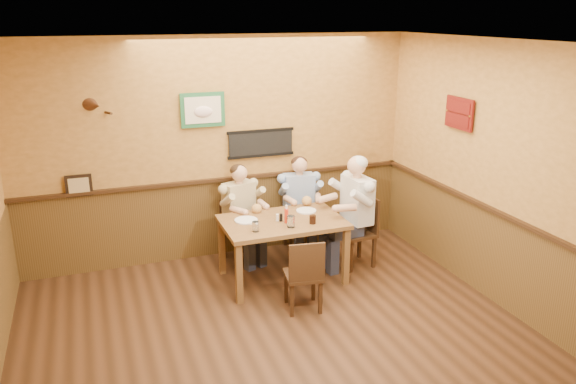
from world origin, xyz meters
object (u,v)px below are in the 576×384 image
object	(u,v)px
diner_tan_shirt	(239,218)
hot_sauce_bottle	(286,215)
chair_back_right	(299,220)
water_glass_mid	(291,221)
chair_right_end	(356,232)
chair_back_left	(240,230)
cola_tumbler	(313,219)
diner_white_elder	(357,217)
chair_near_side	(303,273)
pepper_shaker	(281,218)
diner_blue_polo	(299,208)
dining_table	(282,227)
water_glass_left	(256,227)
salt_shaker	(277,218)

from	to	relation	value
diner_tan_shirt	hot_sauce_bottle	size ratio (longest dim) A/B	5.96
chair_back_right	water_glass_mid	distance (m)	1.21
chair_right_end	water_glass_mid	distance (m)	1.09
chair_back_left	cola_tumbler	bearing A→B (deg)	-75.73
diner_white_elder	cola_tumbler	world-z (taller)	diner_white_elder
diner_white_elder	chair_near_side	bearing A→B (deg)	-57.52
diner_tan_shirt	pepper_shaker	distance (m)	0.84
chair_back_right	diner_tan_shirt	bearing A→B (deg)	-169.24
diner_blue_polo	dining_table	bearing A→B (deg)	-116.47
water_glass_mid	chair_right_end	bearing A→B (deg)	17.23
chair_right_end	diner_white_elder	distance (m)	0.19
dining_table	water_glass_mid	world-z (taller)	water_glass_mid
water_glass_left	salt_shaker	distance (m)	0.40
diner_white_elder	water_glass_mid	bearing A→B (deg)	-78.08
water_glass_left	chair_back_right	bearing A→B (deg)	48.28
chair_right_end	water_glass_left	bearing A→B (deg)	-83.47
water_glass_mid	salt_shaker	size ratio (longest dim) A/B	1.58
diner_tan_shirt	salt_shaker	size ratio (longest dim) A/B	13.53
diner_blue_polo	water_glass_left	distance (m)	1.38
chair_near_side	diner_tan_shirt	size ratio (longest dim) A/B	0.72
water_glass_mid	chair_near_side	bearing A→B (deg)	-95.37
water_glass_mid	chair_back_right	bearing A→B (deg)	64.38
chair_back_right	water_glass_mid	bearing A→B (deg)	-109.06
diner_white_elder	water_glass_mid	distance (m)	1.04
chair_near_side	hot_sauce_bottle	distance (m)	0.77
cola_tumbler	chair_right_end	bearing A→B (deg)	21.75
chair_right_end	chair_near_side	world-z (taller)	chair_right_end
chair_back_right	pepper_shaker	bearing A→B (deg)	-116.87
diner_tan_shirt	chair_right_end	bearing A→B (deg)	-45.32
chair_near_side	chair_right_end	bearing A→B (deg)	-133.43
chair_near_side	pepper_shaker	xyz separation A→B (m)	(0.00, 0.70, 0.39)
diner_blue_polo	water_glass_left	bearing A→B (deg)	-125.16
chair_back_right	diner_tan_shirt	distance (m)	0.85
diner_blue_polo	chair_back_right	bearing A→B (deg)	0.00
water_glass_left	diner_tan_shirt	bearing A→B (deg)	85.65
water_glass_left	hot_sauce_bottle	size ratio (longest dim) A/B	0.60
chair_back_left	water_glass_left	world-z (taller)	water_glass_left
water_glass_left	water_glass_mid	xyz separation A→B (m)	(0.41, -0.01, 0.01)
chair_right_end	diner_blue_polo	distance (m)	0.88
chair_right_end	dining_table	bearing A→B (deg)	-92.04
water_glass_mid	water_glass_left	bearing A→B (deg)	178.40
dining_table	cola_tumbler	size ratio (longest dim) A/B	14.27
salt_shaker	chair_back_right	bearing A→B (deg)	54.13
dining_table	chair_right_end	xyz separation A→B (m)	(0.99, 0.06, -0.21)
chair_back_right	cola_tumbler	size ratio (longest dim) A/B	8.19
chair_near_side	cola_tumbler	size ratio (longest dim) A/B	8.35
dining_table	chair_near_side	bearing A→B (deg)	-92.40
chair_back_left	chair_back_right	size ratio (longest dim) A/B	0.99
hot_sauce_bottle	chair_near_side	bearing A→B (deg)	-93.87
chair_back_right	water_glass_mid	size ratio (longest dim) A/B	6.04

